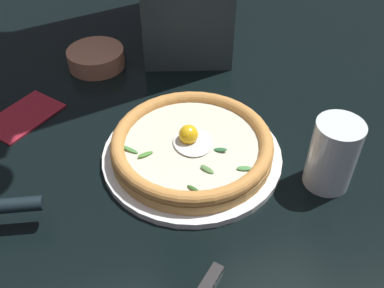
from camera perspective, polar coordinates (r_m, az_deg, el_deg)
ground_plane at (r=0.76m, az=-1.53°, el=-3.47°), size 2.40×2.40×0.03m
pizza_plate at (r=0.76m, az=-0.00°, el=-1.45°), size 0.31×0.31×0.01m
pizza at (r=0.74m, az=-0.00°, el=-0.10°), size 0.27×0.27×0.05m
side_bowl at (r=1.01m, az=-12.32°, el=10.85°), size 0.12×0.12×0.04m
drinking_glass at (r=0.72m, az=17.64°, el=-1.82°), size 0.07×0.07×0.12m
folded_napkin at (r=0.90m, az=-21.02°, el=3.47°), size 0.16×0.16×0.01m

